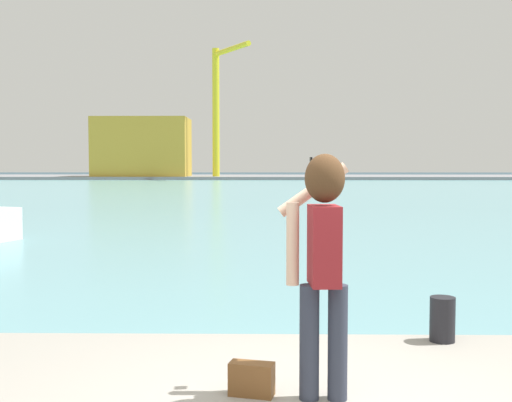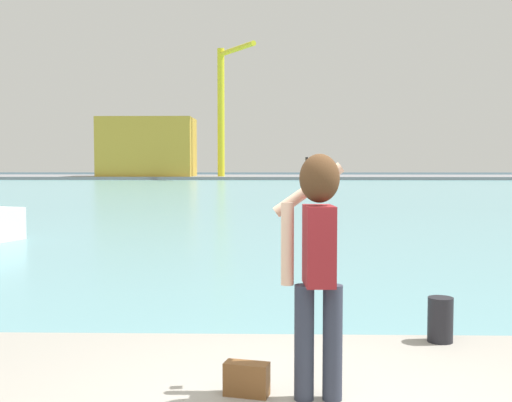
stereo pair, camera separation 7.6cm
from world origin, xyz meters
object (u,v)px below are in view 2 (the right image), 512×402
(person_photographer, at_px, (317,250))
(warehouse_left, at_px, (148,147))
(handbag, at_px, (247,379))
(port_crane, at_px, (224,100))
(harbor_bollard, at_px, (440,320))

(person_photographer, xyz_separation_m, warehouse_left, (-18.25, 86.55, 3.02))
(person_photographer, bearing_deg, handbag, 79.39)
(person_photographer, relative_size, warehouse_left, 0.13)
(warehouse_left, bearing_deg, handbag, -78.40)
(person_photographer, relative_size, handbag, 5.44)
(person_photographer, bearing_deg, port_crane, 1.26)
(person_photographer, distance_m, port_crane, 85.24)
(harbor_bollard, bearing_deg, port_crane, 95.69)
(port_crane, bearing_deg, handbag, -85.59)
(person_photographer, xyz_separation_m, harbor_bollard, (1.27, 1.48, -0.85))
(harbor_bollard, height_order, port_crane, port_crane)
(person_photographer, bearing_deg, harbor_bollard, -43.98)
(handbag, bearing_deg, person_photographer, -7.13)
(person_photographer, distance_m, handbag, 1.07)
(person_photographer, xyz_separation_m, handbag, (-0.50, 0.06, -0.95))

